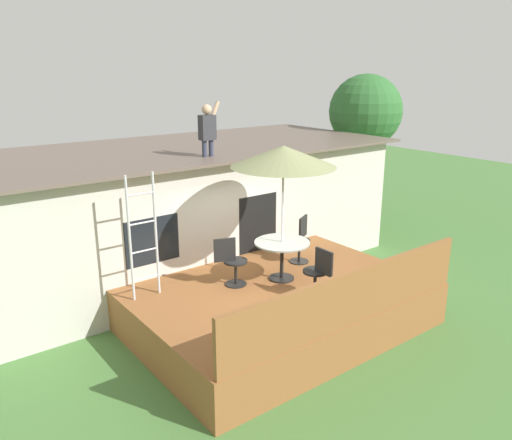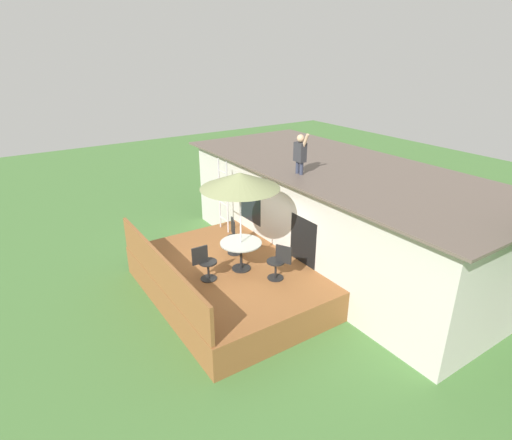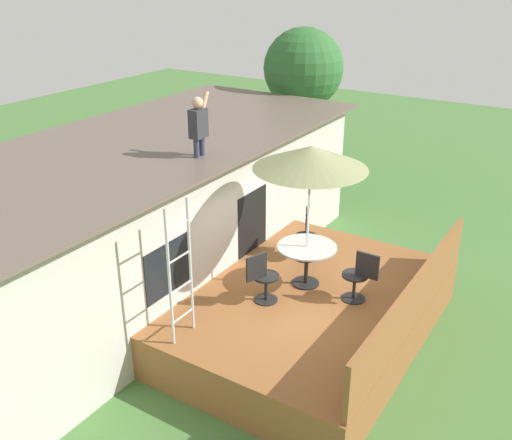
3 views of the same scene
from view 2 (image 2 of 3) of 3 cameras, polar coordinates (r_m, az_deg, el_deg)
name	(u,v)px [view 2 (image 2 of 3)]	position (r m, az deg, el deg)	size (l,w,h in m)	color
ground_plane	(233,292)	(11.22, -3.11, -9.82)	(40.00, 40.00, 0.00)	#477538
house	(337,213)	(12.54, 11.04, 0.90)	(10.50, 4.50, 2.90)	beige
deck	(233,279)	(11.01, -3.16, -8.07)	(5.19, 3.95, 0.80)	brown
deck_railing	(161,271)	(9.90, -12.96, -6.80)	(5.09, 0.08, 0.90)	brown
patio_table	(241,248)	(10.38, -2.07, -3.88)	(1.04, 1.04, 0.74)	black
patio_umbrella	(240,180)	(9.72, -2.22, 5.44)	(1.90, 1.90, 2.54)	silver
step_ladder	(223,196)	(12.47, -4.51, 3.31)	(0.52, 0.04, 2.20)	silver
person_figure	(300,151)	(10.99, 6.11, 9.34)	(0.47, 0.20, 1.11)	#33384C
patio_chair_left	(234,237)	(11.30, -3.03, -2.31)	(0.60, 0.44, 0.92)	black
patio_chair_right	(278,262)	(10.01, 3.11, -5.81)	(0.58, 0.44, 0.92)	black
patio_chair_near	(205,263)	(10.03, -6.99, -5.88)	(0.44, 0.62, 0.92)	black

